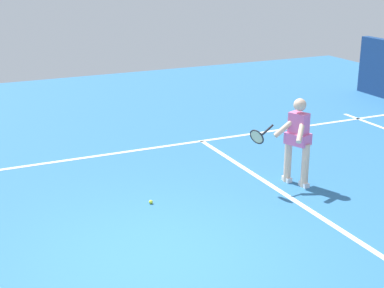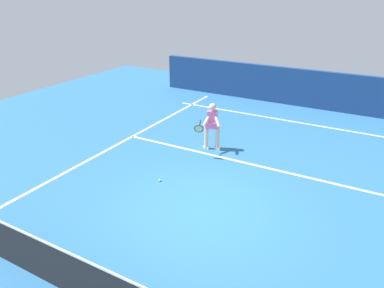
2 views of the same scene
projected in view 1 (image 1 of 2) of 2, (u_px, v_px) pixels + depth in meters
ground_plane at (157, 257)px, 7.65m from camera, size 24.79×24.79×0.00m
service_line_marking at (324, 219)px, 8.74m from camera, size 8.60×0.10×0.01m
sideline_right_marking at (78, 159)px, 11.35m from camera, size 0.10×17.07×0.01m
tennis_player at (296, 138)px, 9.83m from camera, size 0.67×1.11×1.55m
tennis_ball_near at (151, 202)px, 9.28m from camera, size 0.07×0.07×0.07m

